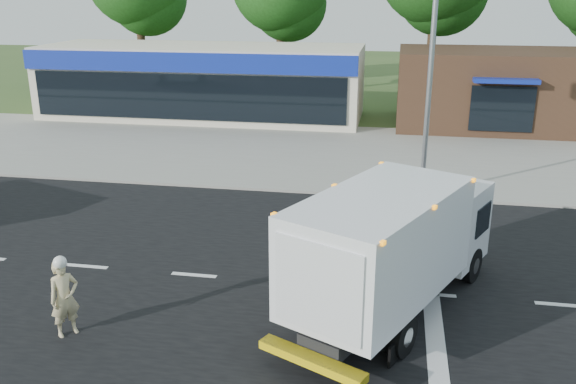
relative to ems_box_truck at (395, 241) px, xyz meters
name	(u,v)px	position (x,y,z in m)	size (l,w,h in m)	color
ground	(309,285)	(-2.06, 1.02, -1.77)	(120.00, 120.00, 0.00)	#385123
road_asphalt	(309,285)	(-2.06, 1.02, -1.77)	(60.00, 14.00, 0.02)	black
sidewalk	(340,184)	(-2.06, 9.22, -1.71)	(60.00, 2.40, 0.12)	gray
parking_apron	(351,148)	(-2.06, 15.02, -1.76)	(60.00, 9.00, 0.02)	gray
lane_markings	(359,316)	(-0.70, -0.33, -1.76)	(55.20, 7.00, 0.01)	silver
ems_box_truck	(395,241)	(0.00, 0.00, 0.00)	(4.95, 7.18, 3.08)	black
emergency_worker	(64,297)	(-6.82, -2.14, -0.87)	(0.72, 0.75, 1.83)	tan
retail_strip_mall	(203,81)	(-11.06, 20.95, 0.24)	(18.00, 6.20, 4.00)	beige
brown_storefront	(494,89)	(4.94, 21.00, 0.23)	(10.00, 6.70, 4.00)	#382316
traffic_signal_pole	(412,55)	(0.30, 8.62, 3.15)	(3.51, 0.25, 8.00)	gray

